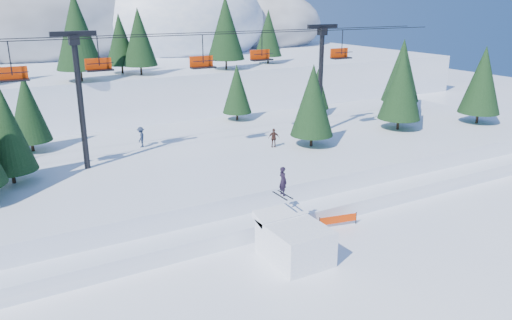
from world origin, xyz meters
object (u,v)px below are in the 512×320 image
jump_kicker (294,240)px  chairlift (199,71)px  banner_far (371,197)px  banner_near (338,219)px

jump_kicker → chairlift: (1.02, 15.95, 8.10)m
jump_kicker → banner_far: 10.74m
banner_near → banner_far: (4.78, 1.99, 0.00)m
chairlift → banner_near: 16.84m
jump_kicker → chairlift: size_ratio=0.12×
chairlift → banner_far: 17.16m
banner_near → banner_far: size_ratio=1.06×
chairlift → banner_near: size_ratio=16.50×
chairlift → banner_far: (8.86, -11.79, -8.78)m
jump_kicker → chairlift: bearing=86.3°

